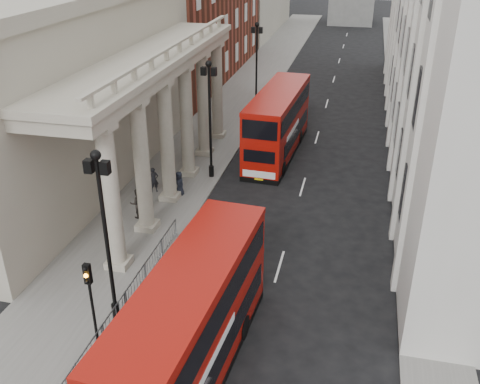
{
  "coord_description": "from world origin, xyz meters",
  "views": [
    {
      "loc": [
        9.32,
        -13.62,
        16.27
      ],
      "look_at": [
        3.2,
        12.74,
        2.79
      ],
      "focal_mm": 40.0,
      "sensor_mm": 36.0,
      "label": 1
    }
  ],
  "objects_px": {
    "pedestrian_a": "(154,180)",
    "lamp_post_mid": "(210,112)",
    "pedestrian_c": "(179,183)",
    "bus_near": "(192,324)",
    "lamp_post_north": "(257,61)",
    "pedestrian_b": "(138,203)",
    "lamp_post_south": "(105,228)",
    "bus_far": "(278,122)",
    "traffic_light": "(90,292)"
  },
  "relations": [
    {
      "from": "lamp_post_south",
      "to": "pedestrian_a",
      "type": "relative_size",
      "value": 4.82
    },
    {
      "from": "bus_far",
      "to": "lamp_post_mid",
      "type": "bearing_deg",
      "value": -121.26
    },
    {
      "from": "bus_far",
      "to": "pedestrian_a",
      "type": "height_order",
      "value": "bus_far"
    },
    {
      "from": "lamp_post_north",
      "to": "pedestrian_b",
      "type": "xyz_separation_m",
      "value": [
        -2.73,
        -22.86,
        -3.83
      ]
    },
    {
      "from": "lamp_post_south",
      "to": "lamp_post_north",
      "type": "height_order",
      "value": "same"
    },
    {
      "from": "lamp_post_north",
      "to": "bus_near",
      "type": "xyz_separation_m",
      "value": [
        4.47,
        -34.36,
        -2.32
      ]
    },
    {
      "from": "pedestrian_c",
      "to": "traffic_light",
      "type": "bearing_deg",
      "value": -53.74
    },
    {
      "from": "pedestrian_a",
      "to": "lamp_post_north",
      "type": "bearing_deg",
      "value": 49.4
    },
    {
      "from": "pedestrian_b",
      "to": "lamp_post_north",
      "type": "bearing_deg",
      "value": -130.06
    },
    {
      "from": "lamp_post_north",
      "to": "bus_near",
      "type": "distance_m",
      "value": 34.73
    },
    {
      "from": "lamp_post_north",
      "to": "traffic_light",
      "type": "height_order",
      "value": "lamp_post_north"
    },
    {
      "from": "pedestrian_c",
      "to": "lamp_post_south",
      "type": "bearing_deg",
      "value": -53.35
    },
    {
      "from": "lamp_post_south",
      "to": "lamp_post_mid",
      "type": "xyz_separation_m",
      "value": [
        0.0,
        16.0,
        0.0
      ]
    },
    {
      "from": "bus_near",
      "to": "bus_far",
      "type": "relative_size",
      "value": 0.98
    },
    {
      "from": "traffic_light",
      "to": "pedestrian_c",
      "type": "relative_size",
      "value": 2.55
    },
    {
      "from": "traffic_light",
      "to": "bus_near",
      "type": "distance_m",
      "value": 4.41
    },
    {
      "from": "lamp_post_south",
      "to": "lamp_post_mid",
      "type": "height_order",
      "value": "same"
    },
    {
      "from": "lamp_post_south",
      "to": "traffic_light",
      "type": "relative_size",
      "value": 1.93
    },
    {
      "from": "lamp_post_south",
      "to": "traffic_light",
      "type": "height_order",
      "value": "lamp_post_south"
    },
    {
      "from": "pedestrian_a",
      "to": "lamp_post_mid",
      "type": "bearing_deg",
      "value": 15.3
    },
    {
      "from": "traffic_light",
      "to": "pedestrian_b",
      "type": "distance_m",
      "value": 11.69
    },
    {
      "from": "bus_near",
      "to": "pedestrian_c",
      "type": "distance_m",
      "value": 16.14
    },
    {
      "from": "bus_near",
      "to": "pedestrian_a",
      "type": "distance_m",
      "value": 16.94
    },
    {
      "from": "lamp_post_north",
      "to": "pedestrian_b",
      "type": "relative_size",
      "value": 4.32
    },
    {
      "from": "lamp_post_mid",
      "to": "bus_far",
      "type": "distance_m",
      "value": 7.17
    },
    {
      "from": "pedestrian_c",
      "to": "pedestrian_a",
      "type": "bearing_deg",
      "value": -151.16
    },
    {
      "from": "pedestrian_b",
      "to": "pedestrian_c",
      "type": "height_order",
      "value": "pedestrian_b"
    },
    {
      "from": "lamp_post_south",
      "to": "lamp_post_north",
      "type": "xyz_separation_m",
      "value": [
        0.0,
        32.0,
        0.0
      ]
    },
    {
      "from": "lamp_post_south",
      "to": "bus_far",
      "type": "relative_size",
      "value": 0.7
    },
    {
      "from": "lamp_post_mid",
      "to": "bus_far",
      "type": "bearing_deg",
      "value": 55.63
    },
    {
      "from": "lamp_post_south",
      "to": "bus_far",
      "type": "bearing_deg",
      "value": 79.92
    },
    {
      "from": "pedestrian_a",
      "to": "pedestrian_b",
      "type": "xyz_separation_m",
      "value": [
        0.35,
        -3.57,
        0.1
      ]
    },
    {
      "from": "bus_near",
      "to": "pedestrian_a",
      "type": "xyz_separation_m",
      "value": [
        -7.55,
        15.08,
        -1.6
      ]
    },
    {
      "from": "bus_near",
      "to": "lamp_post_north",
      "type": "bearing_deg",
      "value": 101.46
    },
    {
      "from": "traffic_light",
      "to": "pedestrian_c",
      "type": "xyz_separation_m",
      "value": [
        -1.36,
        14.67,
        -2.14
      ]
    },
    {
      "from": "lamp_post_north",
      "to": "bus_far",
      "type": "bearing_deg",
      "value": -69.7
    },
    {
      "from": "pedestrian_c",
      "to": "bus_far",
      "type": "bearing_deg",
      "value": 91.36
    },
    {
      "from": "lamp_post_north",
      "to": "pedestrian_c",
      "type": "distance_m",
      "value": 19.79
    },
    {
      "from": "lamp_post_mid",
      "to": "bus_near",
      "type": "relative_size",
      "value": 0.72
    },
    {
      "from": "lamp_post_mid",
      "to": "bus_near",
      "type": "bearing_deg",
      "value": -76.33
    },
    {
      "from": "lamp_post_mid",
      "to": "pedestrian_c",
      "type": "bearing_deg",
      "value": -110.56
    },
    {
      "from": "bus_near",
      "to": "pedestrian_c",
      "type": "height_order",
      "value": "bus_near"
    },
    {
      "from": "pedestrian_c",
      "to": "pedestrian_b",
      "type": "bearing_deg",
      "value": -81.85
    },
    {
      "from": "lamp_post_mid",
      "to": "lamp_post_north",
      "type": "distance_m",
      "value": 16.0
    },
    {
      "from": "bus_near",
      "to": "bus_far",
      "type": "xyz_separation_m",
      "value": [
        -0.63,
        23.97,
        0.07
      ]
    },
    {
      "from": "lamp_post_south",
      "to": "pedestrian_a",
      "type": "xyz_separation_m",
      "value": [
        -3.08,
        12.72,
        -3.93
      ]
    },
    {
      "from": "pedestrian_a",
      "to": "pedestrian_c",
      "type": "height_order",
      "value": "pedestrian_a"
    },
    {
      "from": "traffic_light",
      "to": "pedestrian_a",
      "type": "height_order",
      "value": "traffic_light"
    },
    {
      "from": "lamp_post_north",
      "to": "pedestrian_c",
      "type": "height_order",
      "value": "lamp_post_north"
    },
    {
      "from": "traffic_light",
      "to": "bus_near",
      "type": "bearing_deg",
      "value": -4.46
    }
  ]
}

